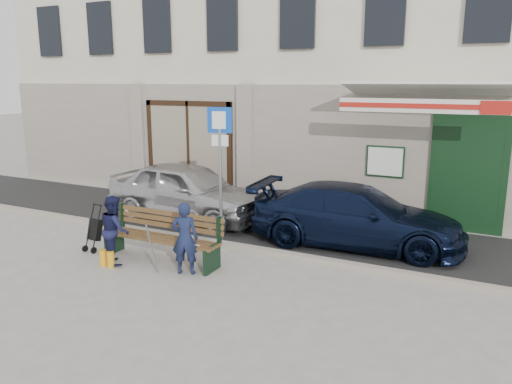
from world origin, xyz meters
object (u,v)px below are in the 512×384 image
Objects in this scene: bench at (159,237)px; stroller at (95,231)px; woman at (115,229)px; man at (185,238)px; parking_sign at (220,152)px; car_navy at (356,216)px; car_silver at (187,191)px.

bench is 2.63× the size of stroller.
woman is (-0.65, -0.43, 0.18)m from bench.
bench is at bearing -41.88° from man.
parking_sign reaches higher than stroller.
car_navy is at bearing -149.92° from man.
car_silver reaches higher than car_navy.
car_silver is 3.19× the size of man.
car_silver is at bearing 89.17° from stroller.
man reaches higher than woman.
car_navy is at bearing -88.43° from car_silver.
car_silver reaches higher than man.
bench is 0.87m from man.
stroller is at bearing -176.80° from bench.
bench reaches higher than stroller.
car_silver is 3.14m from woman.
car_navy is at bearing 6.67° from parking_sign.
stroller is (-1.89, -1.71, -1.47)m from parking_sign.
car_silver is 2.78m from stroller.
car_navy is 3.06m from parking_sign.
man is 1.01× the size of woman.
car_navy is 3.35× the size of woman.
woman is at bearing -16.32° from stroller.
parking_sign is 1.16× the size of bench.
woman is at bearing 124.87° from car_navy.
car_silver is 0.96× the size of car_navy.
man is (0.41, -1.91, -1.23)m from parking_sign.
woman is at bearing -129.27° from parking_sign.
bench is 0.80m from woman.
parking_sign is at bearing 76.64° from bench.
woman is at bearing -167.09° from car_silver.
parking_sign reaches higher than bench.
car_navy reaches higher than stroller.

